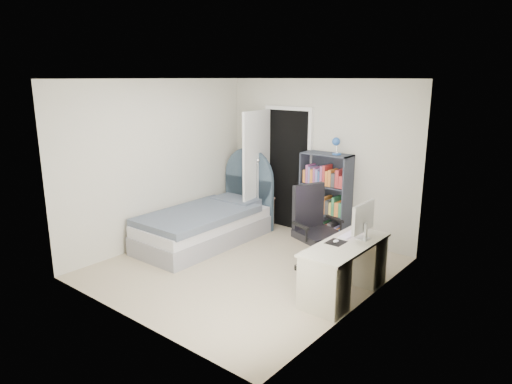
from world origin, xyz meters
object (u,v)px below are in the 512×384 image
Objects in this scene: nightstand at (260,204)px; desk at (345,266)px; office_chair at (314,225)px; bed at (208,222)px; floor_lamp at (257,202)px; bookcase at (326,201)px.

desk is at bearing -30.58° from nightstand.
bed is at bearing -178.02° from office_chair.
bed is 1.92m from office_chair.
nightstand is 0.38m from floor_lamp.
bookcase is at bearing 113.99° from office_chair.
nightstand is at bearing 148.41° from office_chair.
floor_lamp is at bearing 153.08° from desk.
bed is at bearing -94.19° from nightstand.
office_chair is at bearing -26.61° from floor_lamp.
bed reaches higher than office_chair.
bed is at bearing -107.20° from floor_lamp.
desk is at bearing -27.69° from office_chair.
bed is 2.56m from desk.
floor_lamp is at bearing -58.17° from nightstand.
bookcase is at bearing 16.15° from floor_lamp.
office_chair is (-0.65, 0.34, 0.28)m from desk.
office_chair is at bearing -31.59° from nightstand.
bookcase is 1.42× the size of office_chair.
office_chair is (1.62, -0.81, 0.13)m from floor_lamp.
bookcase is (1.39, 1.20, 0.33)m from bed.
desk reaches higher than nightstand.
bed is at bearing -139.13° from bookcase.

